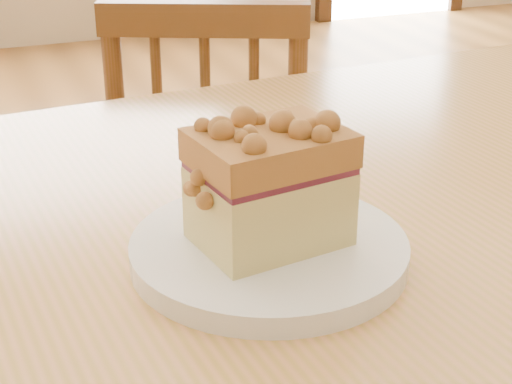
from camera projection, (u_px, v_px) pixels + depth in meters
cafe_table_main at (364, 258)px, 0.90m from camera, size 1.17×0.82×0.75m
cafe_chair_main at (216, 197)px, 1.56m from camera, size 0.51×0.51×0.85m
plate at (269, 251)px, 0.67m from camera, size 0.24×0.24×0.02m
cake_slice at (271, 179)px, 0.65m from camera, size 0.14×0.11×0.12m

